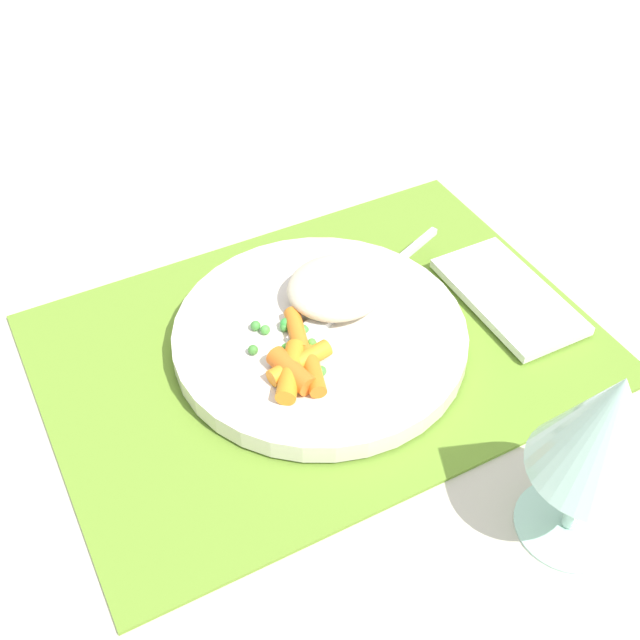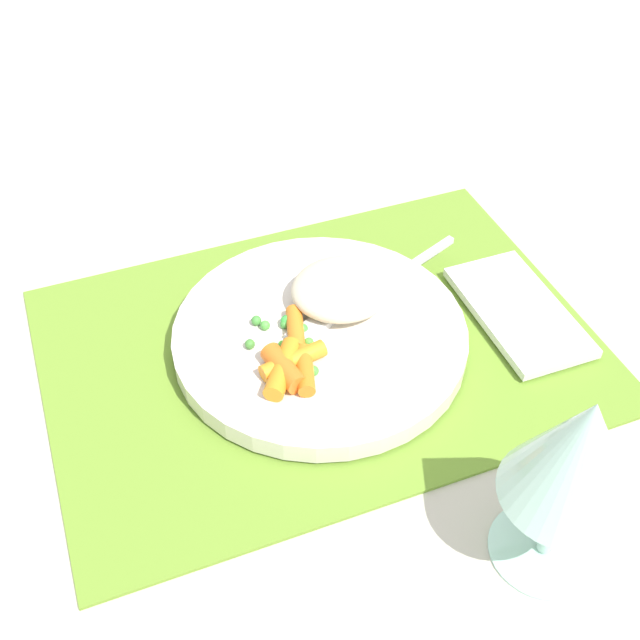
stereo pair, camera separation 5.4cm
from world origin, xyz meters
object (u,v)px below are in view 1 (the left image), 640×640
carrot_portion (297,363)px  plate (320,336)px  napkin (508,296)px  fork (355,297)px  rice_mound (337,287)px  wine_glass (606,430)px

carrot_portion → plate: bearing=-139.3°
carrot_portion → napkin: bearing=-179.2°
plate → carrot_portion: size_ratio=2.66×
fork → napkin: 0.14m
fork → napkin: fork is taller
rice_mound → napkin: (-0.14, 0.05, -0.03)m
carrot_portion → wine_glass: wine_glass is taller
napkin → carrot_portion: bearing=0.8°
carrot_portion → wine_glass: bearing=118.8°
fork → rice_mound: bearing=-21.8°
fork → napkin: bearing=160.2°
fork → napkin: (-0.13, 0.05, -0.02)m
plate → wine_glass: 0.26m
rice_mound → wine_glass: bearing=99.5°
plate → fork: size_ratio=1.30×
wine_glass → napkin: wine_glass is taller
rice_mound → carrot_portion: (0.07, 0.06, -0.01)m
fork → napkin: size_ratio=1.34×
carrot_portion → wine_glass: size_ratio=0.60×
carrot_portion → fork: carrot_portion is taller
napkin → fork: bearing=-19.8°
rice_mound → wine_glass: size_ratio=0.57×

